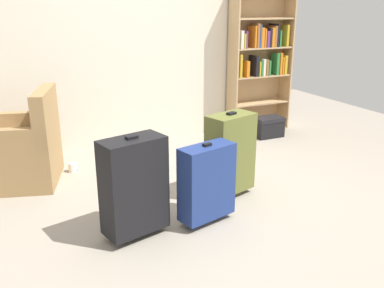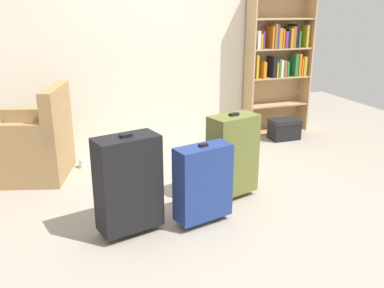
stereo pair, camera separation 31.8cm
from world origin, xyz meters
TOP-DOWN VIEW (x-y plane):
  - ground_plane at (0.00, 0.00)m, footprint 7.83×7.83m
  - back_wall at (0.00, 2.05)m, footprint 4.47×0.10m
  - bookshelf at (1.66, 1.87)m, footprint 0.85×0.27m
  - armchair at (-1.38, 1.26)m, footprint 0.87×0.87m
  - mug at (-0.92, 1.33)m, footprint 0.12×0.08m
  - storage_box at (1.59, 1.49)m, footprint 0.37×0.24m
  - suitcase_navy_blue at (-0.15, -0.18)m, footprint 0.47×0.28m
  - suitcase_black at (-0.72, -0.14)m, footprint 0.50×0.34m
  - suitcase_olive at (0.26, 0.18)m, footprint 0.47×0.34m

SIDE VIEW (x-z plane):
  - ground_plane at x=0.00m, z-range 0.00..0.00m
  - mug at x=-0.92m, z-range 0.00..0.10m
  - storage_box at x=1.59m, z-range 0.01..0.27m
  - armchair at x=-1.38m, z-range -0.13..0.77m
  - suitcase_navy_blue at x=-0.15m, z-range 0.01..0.67m
  - suitcase_olive at x=0.26m, z-range 0.01..0.78m
  - suitcase_black at x=-0.72m, z-range 0.01..0.79m
  - bookshelf at x=1.66m, z-range 0.05..1.87m
  - back_wall at x=0.00m, z-range 0.00..2.60m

